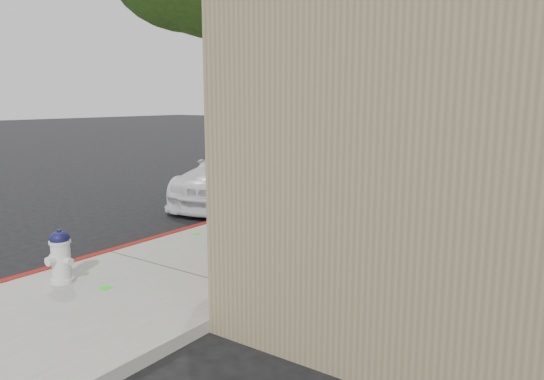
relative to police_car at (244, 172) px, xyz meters
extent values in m
plane|color=black|center=(1.20, -5.19, -0.76)|extent=(120.00, 120.00, 0.00)
cube|color=gray|center=(2.80, -2.19, -0.68)|extent=(3.20, 60.00, 0.15)
cube|color=maroon|center=(1.26, -2.19, -0.68)|extent=(0.14, 60.00, 0.16)
cube|color=black|center=(4.37, -4.19, 1.19)|extent=(0.08, 1.48, 1.68)
cube|color=black|center=(4.37, -1.19, 1.19)|extent=(0.08, 1.48, 1.68)
cube|color=black|center=(4.37, 1.81, 1.19)|extent=(0.08, 1.48, 1.68)
cube|color=black|center=(4.37, 4.81, 1.19)|extent=(0.08, 1.48, 1.68)
cube|color=black|center=(4.37, 7.81, 1.19)|extent=(0.08, 1.48, 1.68)
cube|color=black|center=(4.37, 10.81, 1.19)|extent=(0.08, 1.48, 1.68)
cube|color=black|center=(4.37, 13.81, 1.19)|extent=(0.08, 1.48, 1.68)
imported|color=white|center=(0.00, 0.00, 0.00)|extent=(3.30, 5.55, 1.51)
cube|color=black|center=(0.00, 0.00, 0.81)|extent=(1.23, 0.56, 0.10)
cube|color=red|center=(-0.31, -0.08, 0.82)|extent=(0.56, 0.36, 0.11)
cube|color=#0D2FE1|center=(0.31, 0.08, 0.82)|extent=(0.56, 0.36, 0.11)
cylinder|color=silver|center=(1.95, -6.44, -0.58)|extent=(0.30, 0.30, 0.05)
cylinder|color=silver|center=(1.95, -6.44, -0.31)|extent=(0.25, 0.25, 0.49)
cylinder|color=silver|center=(1.95, -6.44, -0.04)|extent=(0.29, 0.29, 0.04)
ellipsoid|color=#10103B|center=(1.95, -6.44, 0.01)|extent=(0.26, 0.26, 0.19)
cylinder|color=#10103B|center=(1.95, -6.44, 0.10)|extent=(0.06, 0.06, 0.05)
cylinder|color=silver|center=(1.80, -6.45, -0.29)|extent=(0.11, 0.10, 0.10)
cylinder|color=silver|center=(2.11, -6.44, -0.29)|extent=(0.11, 0.10, 0.10)
cylinder|color=silver|center=(1.96, -6.59, -0.27)|extent=(0.13, 0.11, 0.13)
cylinder|color=black|center=(1.90, -3.06, 1.40)|extent=(0.29, 0.29, 4.02)
cylinder|color=black|center=(1.90, 1.37, 1.62)|extent=(0.31, 0.31, 4.46)
cylinder|color=black|center=(1.90, 10.19, 1.32)|extent=(0.29, 0.29, 3.85)
ellipsoid|color=#1B4716|center=(1.90, 10.19, 4.23)|extent=(3.30, 3.30, 2.81)
ellipsoid|color=#1B4716|center=(2.49, 10.20, 3.90)|extent=(2.53, 2.53, 2.15)
ellipsoid|color=#1B4716|center=(1.47, 10.00, 4.01)|extent=(2.64, 2.64, 2.24)
camera|label=1|loc=(8.05, -10.10, 1.83)|focal=33.23mm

